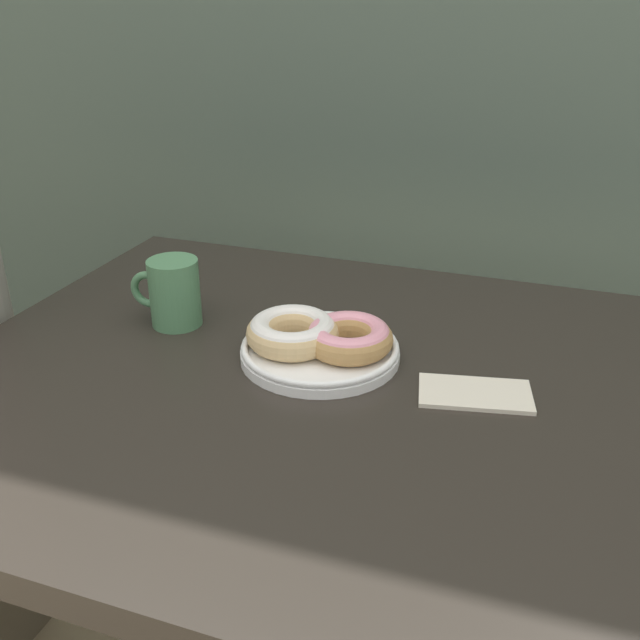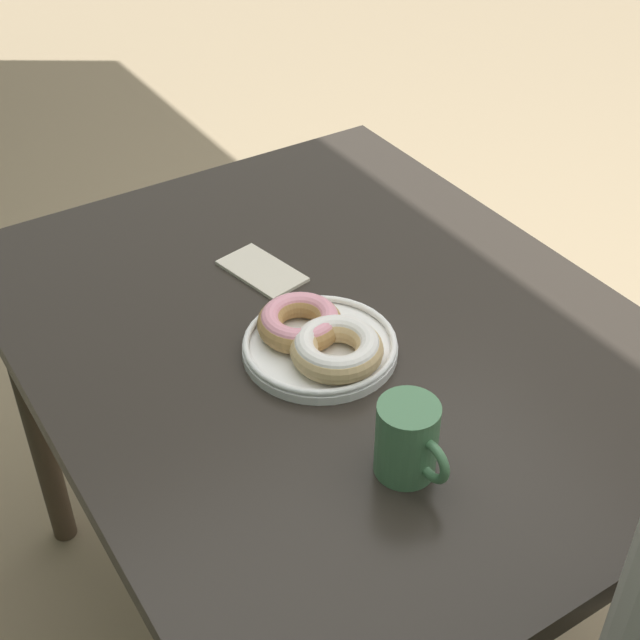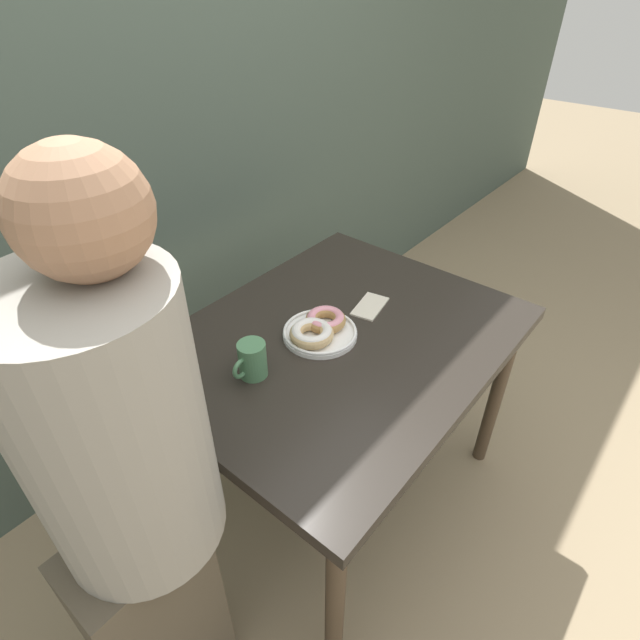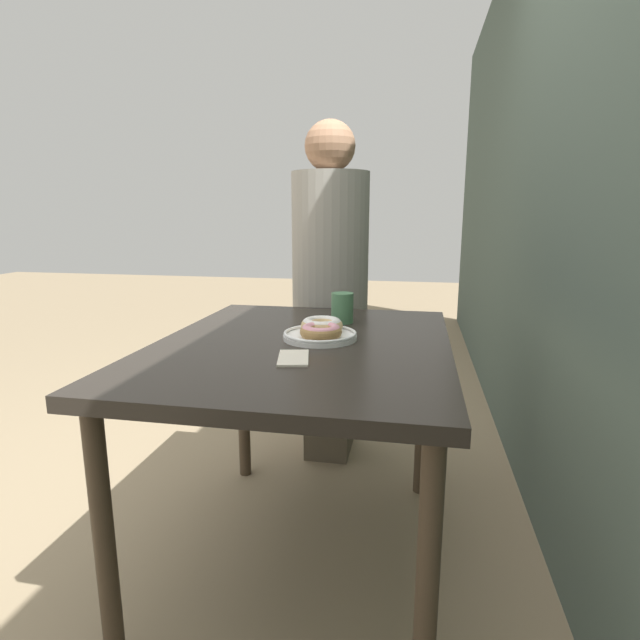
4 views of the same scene
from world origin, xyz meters
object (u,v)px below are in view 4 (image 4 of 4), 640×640
(coffee_mug, at_px, (342,307))
(napkin, at_px, (293,358))
(person_figure, at_px, (330,287))
(dining_table, at_px, (303,366))
(donut_plate, at_px, (321,330))

(coffee_mug, height_order, napkin, coffee_mug)
(person_figure, bearing_deg, dining_table, 3.33)
(dining_table, distance_m, napkin, 0.20)
(dining_table, bearing_deg, napkin, 4.96)
(dining_table, xyz_separation_m, coffee_mug, (-0.29, 0.08, 0.13))
(person_figure, bearing_deg, donut_plate, 7.36)
(person_figure, relative_size, napkin, 9.45)
(person_figure, distance_m, napkin, 0.93)
(dining_table, relative_size, donut_plate, 4.23)
(donut_plate, relative_size, napkin, 1.65)
(donut_plate, xyz_separation_m, coffee_mug, (-0.25, 0.03, 0.03))
(donut_plate, distance_m, napkin, 0.23)
(dining_table, distance_m, person_figure, 0.76)
(dining_table, bearing_deg, person_figure, -176.67)
(donut_plate, height_order, napkin, donut_plate)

